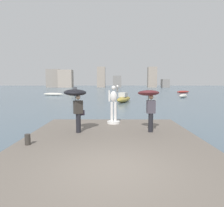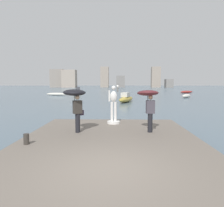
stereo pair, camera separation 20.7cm
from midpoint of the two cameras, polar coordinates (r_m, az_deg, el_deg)
ground_plane at (r=45.36m, az=1.13°, el=2.25°), size 400.00×400.00×0.00m
pier at (r=7.92m, az=0.12°, el=-12.48°), size 7.34×10.49×0.40m
statue_white_figure at (r=11.58m, az=0.97°, el=-1.22°), size 0.72×0.92×2.16m
onlooker_left at (r=9.47m, az=-9.50°, el=1.49°), size 1.42×1.42×2.01m
onlooker_right at (r=9.61m, az=10.70°, el=1.25°), size 1.04×1.06×1.99m
mooring_bollard at (r=8.34m, az=-21.97°, el=-9.11°), size 0.20×0.20×0.40m
boat_near at (r=40.39m, az=20.03°, el=2.00°), size 2.80×3.28×0.71m
boat_mid at (r=59.45m, az=20.02°, el=3.04°), size 4.62×3.55×0.67m
boat_far at (r=56.25m, az=-9.46°, el=3.42°), size 3.27×2.34×1.69m
boat_leftward at (r=46.20m, az=-15.02°, el=2.52°), size 4.73×1.97×0.64m
boat_rightward at (r=29.29m, az=4.11°, el=1.37°), size 2.89×5.44×1.38m
distant_skyline at (r=135.56m, az=-5.23°, el=6.87°), size 78.59×13.18×13.41m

